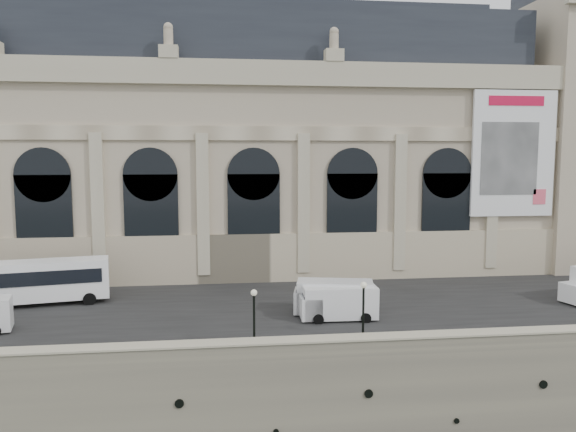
% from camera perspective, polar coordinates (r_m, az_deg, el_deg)
% --- Properties ---
extents(quay, '(160.00, 70.00, 6.00)m').
position_cam_1_polar(quay, '(70.96, -0.84, -6.70)').
color(quay, gray).
rests_on(quay, ground).
extents(street, '(160.00, 24.00, 0.06)m').
position_cam_1_polar(street, '(50.01, 1.75, -8.66)').
color(street, '#2D2D2D').
rests_on(street, quay).
extents(parapet, '(160.00, 1.40, 1.21)m').
position_cam_1_polar(parapet, '(37.23, 4.95, -13.04)').
color(parapet, gray).
rests_on(parapet, quay).
extents(museum, '(69.00, 18.70, 29.10)m').
position_cam_1_polar(museum, '(64.65, -5.78, 6.95)').
color(museum, '#C1B194').
rests_on(museum, quay).
extents(clock_pavilion, '(13.00, 14.72, 36.70)m').
position_cam_1_polar(clock_pavilion, '(74.40, 27.19, 9.05)').
color(clock_pavilion, '#C1B194').
rests_on(clock_pavilion, quay).
extents(bus_left, '(13.34, 5.02, 3.85)m').
position_cam_1_polar(bus_left, '(53.01, -24.85, -6.03)').
color(bus_left, white).
rests_on(bus_left, quay).
extents(van_b, '(6.63, 3.57, 2.80)m').
position_cam_1_polar(van_b, '(45.86, 4.28, -8.25)').
color(van_b, silver).
rests_on(van_b, quay).
extents(van_c, '(6.04, 2.65, 2.66)m').
position_cam_1_polar(van_c, '(44.54, 4.80, -8.79)').
color(van_c, white).
rests_on(van_c, quay).
extents(lamp_left, '(0.43, 0.43, 4.18)m').
position_cam_1_polar(lamp_left, '(37.38, -3.46, -10.59)').
color(lamp_left, black).
rests_on(lamp_left, quay).
extents(lamp_right, '(0.44, 0.44, 4.29)m').
position_cam_1_polar(lamp_right, '(39.30, 7.65, -9.71)').
color(lamp_right, black).
rests_on(lamp_right, quay).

